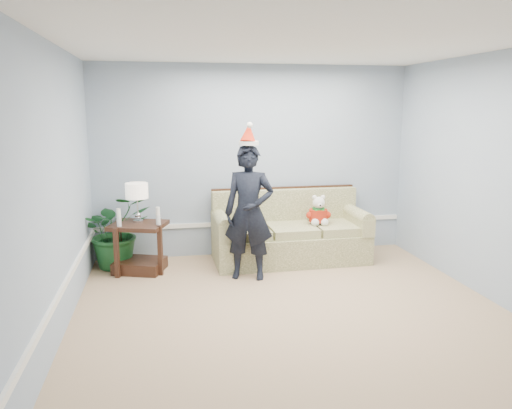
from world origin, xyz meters
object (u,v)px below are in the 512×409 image
(houseplant, at_px, (116,231))
(teddy_bear, at_px, (319,214))
(side_table, at_px, (139,253))
(table_lamp, at_px, (137,192))
(man, at_px, (249,213))
(sofa, at_px, (289,235))

(houseplant, bearing_deg, teddy_bear, -4.64)
(side_table, relative_size, table_lamp, 1.58)
(side_table, height_order, man, man)
(side_table, bearing_deg, man, -20.61)
(table_lamp, distance_m, houseplant, 0.64)
(side_table, bearing_deg, table_lamp, 91.30)
(sofa, relative_size, side_table, 2.61)
(houseplant, xyz_separation_m, teddy_bear, (2.73, -0.22, 0.17))
(side_table, height_order, houseplant, houseplant)
(sofa, bearing_deg, teddy_bear, -15.90)
(side_table, bearing_deg, sofa, 3.71)
(sofa, distance_m, side_table, 2.05)
(teddy_bear, bearing_deg, side_table, -174.15)
(houseplant, distance_m, teddy_bear, 2.75)
(teddy_bear, bearing_deg, sofa, 170.22)
(sofa, relative_size, houseplant, 2.14)
(side_table, xyz_separation_m, man, (1.36, -0.51, 0.59))
(table_lamp, xyz_separation_m, teddy_bear, (2.43, -0.04, -0.37))
(table_lamp, bearing_deg, teddy_bear, -1.05)
(teddy_bear, bearing_deg, houseplant, -179.47)
(houseplant, height_order, teddy_bear, houseplant)
(side_table, relative_size, man, 0.48)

